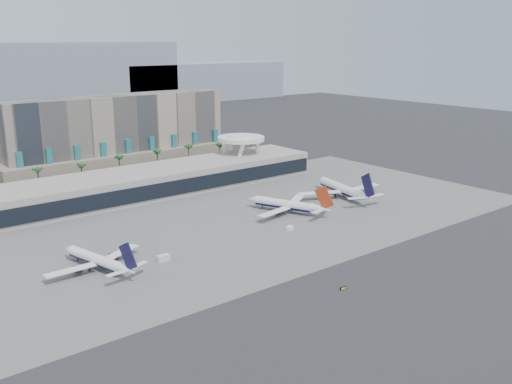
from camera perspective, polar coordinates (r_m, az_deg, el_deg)
ground at (r=200.88m, az=6.06°, el=-6.35°), size 900.00×900.00×0.00m
apron_pad at (r=240.66m, az=-3.16°, el=-2.63°), size 260.00×130.00×0.06m
mountain_ridge at (r=624.70m, az=-23.99°, el=9.80°), size 680.00×60.00×70.00m
hotel at (r=342.75m, az=-13.54°, el=5.18°), size 140.00×30.00×42.00m
terminal at (r=283.83m, az=-9.62°, el=1.28°), size 170.00×32.50×14.50m
saucer_structure at (r=315.80m, az=-1.51°, el=5.09°), size 26.00×26.00×21.89m
palm_row at (r=316.56m, az=-11.67°, el=3.34°), size 157.80×2.80×13.10m
airliner_left at (r=194.43m, az=-15.56°, el=-6.55°), size 35.63×37.01×12.97m
airliner_centre at (r=247.59m, az=3.13°, el=-1.27°), size 37.52×38.68×14.15m
airliner_right at (r=274.40m, az=8.66°, el=0.31°), size 43.91×45.62×15.98m
service_vehicle_a at (r=197.28m, az=-9.28°, el=-6.54°), size 4.48×2.35×2.14m
service_vehicle_b at (r=225.75m, az=3.39°, el=-3.63°), size 3.58×2.73×1.63m
taxiway_sign at (r=175.81m, az=8.69°, el=-9.50°), size 2.12×0.53×0.96m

